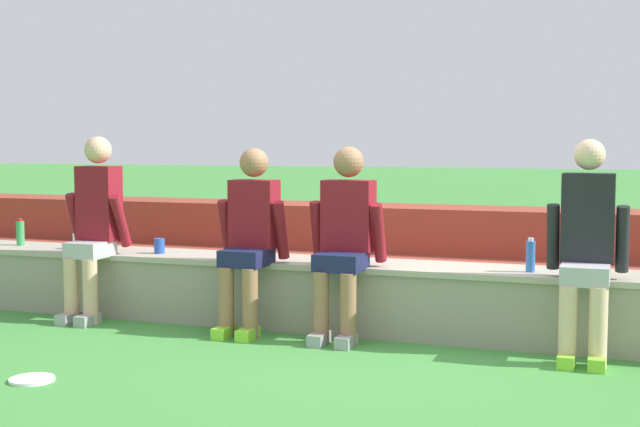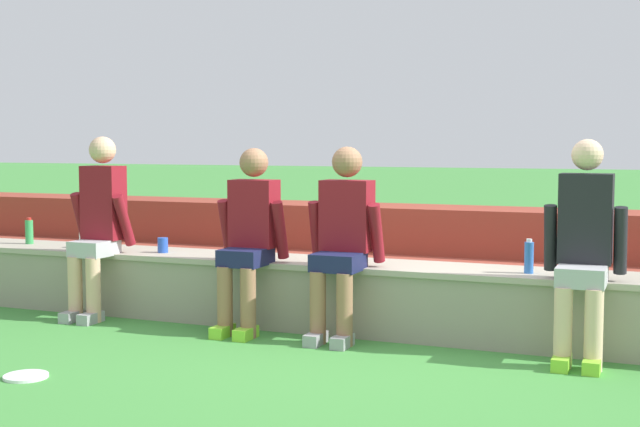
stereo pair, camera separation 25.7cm
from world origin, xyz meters
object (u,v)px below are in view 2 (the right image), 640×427
(person_far_left, at_px, (98,223))
(person_left_of_center, at_px, (249,235))
(frisbee, at_px, (26,376))
(plastic_cup_right_end, at_px, (163,245))
(person_right_of_center, at_px, (584,246))
(plastic_cup_middle, at_px, (85,240))
(water_bottle_mid_right, at_px, (529,257))
(person_center, at_px, (342,237))
(water_bottle_near_left, at_px, (29,231))

(person_far_left, xyz_separation_m, person_left_of_center, (1.31, -0.02, -0.04))
(person_far_left, height_order, frisbee, person_far_left)
(frisbee, bearing_deg, plastic_cup_right_end, 97.78)
(person_left_of_center, xyz_separation_m, person_right_of_center, (2.30, 0.02, 0.02))
(person_left_of_center, relative_size, frisbee, 5.16)
(plastic_cup_right_end, height_order, plastic_cup_middle, plastic_cup_middle)
(plastic_cup_middle, bearing_deg, person_right_of_center, -3.90)
(person_far_left, bearing_deg, water_bottle_mid_right, 4.25)
(person_center, height_order, water_bottle_mid_right, person_center)
(person_left_of_center, height_order, plastic_cup_middle, person_left_of_center)
(person_center, distance_m, person_right_of_center, 1.60)
(person_center, height_order, person_right_of_center, person_right_of_center)
(frisbee, bearing_deg, water_bottle_mid_right, 35.92)
(person_right_of_center, bearing_deg, person_far_left, -179.93)
(person_right_of_center, bearing_deg, person_left_of_center, -179.51)
(person_far_left, height_order, person_center, person_far_left)
(person_right_of_center, relative_size, frisbee, 5.40)
(person_right_of_center, height_order, frisbee, person_right_of_center)
(frisbee, bearing_deg, person_right_of_center, 28.95)
(person_right_of_center, distance_m, water_bottle_near_left, 4.58)
(person_right_of_center, xyz_separation_m, water_bottle_mid_right, (-0.37, 0.24, -0.12))
(person_right_of_center, bearing_deg, frisbee, -151.05)
(person_right_of_center, xyz_separation_m, plastic_cup_right_end, (-3.19, 0.24, -0.17))
(plastic_cup_right_end, bearing_deg, plastic_cup_middle, 178.08)
(water_bottle_mid_right, bearing_deg, person_left_of_center, -172.43)
(person_left_of_center, relative_size, water_bottle_near_left, 5.89)
(plastic_cup_right_end, bearing_deg, water_bottle_near_left, 176.82)
(person_left_of_center, bearing_deg, water_bottle_mid_right, 7.57)
(person_left_of_center, height_order, plastic_cup_right_end, person_left_of_center)
(person_left_of_center, distance_m, frisbee, 1.86)
(person_right_of_center, distance_m, frisbee, 3.43)
(water_bottle_mid_right, xyz_separation_m, plastic_cup_middle, (-3.59, 0.03, -0.05))
(plastic_cup_right_end, distance_m, frisbee, 1.96)
(person_left_of_center, relative_size, person_right_of_center, 0.96)
(person_center, xyz_separation_m, plastic_cup_middle, (-2.36, 0.25, -0.15))
(water_bottle_near_left, relative_size, plastic_cup_middle, 1.79)
(water_bottle_mid_right, xyz_separation_m, frisbee, (-2.57, -1.86, -0.60))
(person_far_left, bearing_deg, person_center, 0.65)
(person_right_of_center, xyz_separation_m, frisbee, (-2.94, -1.62, -0.71))
(person_far_left, xyz_separation_m, person_center, (2.02, 0.02, -0.03))
(person_left_of_center, bearing_deg, person_center, 3.13)
(person_left_of_center, bearing_deg, frisbee, -111.60)
(person_far_left, relative_size, frisbee, 5.50)
(person_left_of_center, xyz_separation_m, plastic_cup_right_end, (-0.89, 0.26, -0.14))
(water_bottle_mid_right, distance_m, frisbee, 3.23)
(person_center, bearing_deg, person_left_of_center, -176.87)
(person_right_of_center, distance_m, water_bottle_mid_right, 0.45)
(plastic_cup_right_end, bearing_deg, person_left_of_center, -16.48)
(person_left_of_center, relative_size, plastic_cup_right_end, 11.24)
(water_bottle_near_left, relative_size, frisbee, 0.88)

